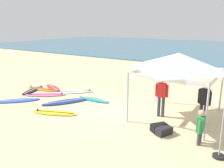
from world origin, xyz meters
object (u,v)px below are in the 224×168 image
object	(u,v)px
surfboard_black	(33,90)
surfboard_navy	(67,101)
surfboard_orange	(41,89)
person_black	(204,101)
canopy_tent	(179,62)
surfboard_pink	(45,95)
surfboard_blue	(17,101)
surfboard_yellow	(55,113)
gear_bag_by_pole	(159,128)
surfboard_teal	(94,99)
gear_bag_near_tent	(164,131)
person_red	(162,94)
surfboard_red	(53,88)
surfboard_white	(74,92)
person_green	(201,126)

from	to	relation	value
surfboard_black	surfboard_navy	distance (m)	3.22
surfboard_orange	person_black	bearing A→B (deg)	-0.58
canopy_tent	surfboard_pink	distance (m)	7.53
surfboard_blue	surfboard_yellow	world-z (taller)	same
canopy_tent	gear_bag_by_pole	xyz separation A→B (m)	(-0.07, -1.64, -2.25)
surfboard_teal	gear_bag_near_tent	xyz separation A→B (m)	(4.50, -1.78, 0.10)
surfboard_pink	gear_bag_near_tent	xyz separation A→B (m)	(7.29, -0.99, 0.10)
surfboard_navy	person_black	xyz separation A→B (m)	(6.43, 0.81, 0.95)
surfboard_pink	person_red	xyz separation A→B (m)	(6.55, 0.58, 0.95)
surfboard_black	surfboard_red	size ratio (longest dim) A/B	1.06
surfboard_navy	surfboard_pink	world-z (taller)	same
surfboard_navy	surfboard_orange	xyz separation A→B (m)	(-2.97, 0.90, 0.00)
person_red	surfboard_black	bearing A→B (deg)	-177.61
surfboard_black	surfboard_teal	bearing A→B (deg)	7.33
canopy_tent	surfboard_orange	bearing A→B (deg)	-178.98
gear_bag_near_tent	surfboard_yellow	bearing A→B (deg)	-172.14
surfboard_yellow	surfboard_teal	world-z (taller)	same
canopy_tent	surfboard_black	xyz separation A→B (m)	(-8.46, -0.57, -2.35)
surfboard_white	person_green	bearing A→B (deg)	-16.98
surfboard_navy	gear_bag_near_tent	bearing A→B (deg)	-8.00
surfboard_teal	gear_bag_by_pole	world-z (taller)	gear_bag_by_pole
surfboard_red	person_green	distance (m)	9.57
surfboard_black	gear_bag_near_tent	world-z (taller)	gear_bag_near_tent
surfboard_pink	gear_bag_near_tent	bearing A→B (deg)	-7.76
surfboard_black	person_green	xyz separation A→B (m)	(9.87, -1.25, 0.62)
surfboard_white	person_red	xyz separation A→B (m)	(5.57, -0.72, 0.95)
surfboard_teal	surfboard_red	bearing A→B (deg)	172.06
gear_bag_near_tent	person_black	bearing A→B (deg)	58.34
surfboard_black	surfboard_orange	size ratio (longest dim) A/B	1.03
surfboard_black	surfboard_teal	xyz separation A→B (m)	(4.14, 0.53, 0.00)
surfboard_blue	person_red	xyz separation A→B (m)	(6.99, 2.08, 0.95)
surfboard_navy	surfboard_orange	size ratio (longest dim) A/B	1.25
canopy_tent	person_black	bearing A→B (deg)	-11.84
surfboard_pink	surfboard_red	bearing A→B (deg)	120.41
surfboard_teal	surfboard_black	bearing A→B (deg)	-172.67
gear_bag_by_pole	surfboard_yellow	bearing A→B (deg)	-169.56
surfboard_blue	surfboard_orange	world-z (taller)	same
person_black	gear_bag_by_pole	world-z (taller)	person_black
surfboard_white	gear_bag_near_tent	distance (m)	6.72
surfboard_navy	gear_bag_by_pole	world-z (taller)	gear_bag_by_pole
surfboard_white	surfboard_teal	size ratio (longest dim) A/B	1.07
surfboard_black	person_red	bearing A→B (deg)	2.39
surfboard_red	person_red	bearing A→B (deg)	-5.47
person_green	person_red	bearing A→B (deg)	141.25
surfboard_pink	canopy_tent	bearing A→B (deg)	6.62
surfboard_red	gear_bag_near_tent	distance (m)	8.36
surfboard_blue	person_green	xyz separation A→B (m)	(8.96, 0.50, 0.62)
surfboard_teal	person_black	bearing A→B (deg)	-2.11
person_black	gear_bag_near_tent	world-z (taller)	person_black
person_black	surfboard_teal	bearing A→B (deg)	177.89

